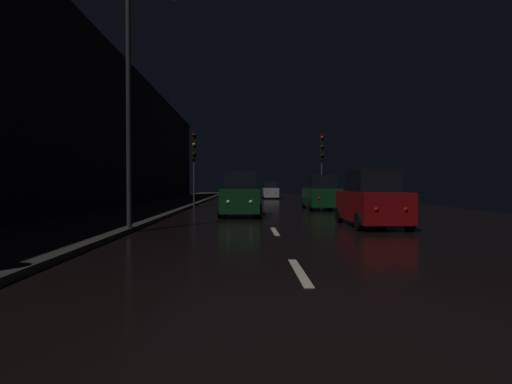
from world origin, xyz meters
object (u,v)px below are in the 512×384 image
(car_parked_right_far, at_px, (321,194))
(car_distant_taillights, at_px, (270,191))
(traffic_light_far_right, at_px, (322,153))
(car_parked_right_near, at_px, (372,201))
(car_approaching_headlights, at_px, (240,196))
(traffic_light_far_left, at_px, (194,151))
(streetlamp_overhead, at_px, (142,72))

(car_parked_right_far, bearing_deg, car_distant_taillights, 6.18)
(traffic_light_far_right, bearing_deg, car_parked_right_near, 0.78)
(car_approaching_headlights, relative_size, car_distant_taillights, 1.13)
(car_parked_right_near, bearing_deg, traffic_light_far_right, -3.33)
(traffic_light_far_left, xyz_separation_m, streetlamp_overhead, (0.23, -14.13, 1.31))
(traffic_light_far_right, distance_m, car_parked_right_near, 14.03)
(traffic_light_far_right, bearing_deg, car_distant_taillights, -164.90)
(car_approaching_headlights, xyz_separation_m, car_parked_right_far, (4.86, 4.69, -0.03))
(traffic_light_far_left, relative_size, car_parked_right_near, 1.26)
(traffic_light_far_right, relative_size, car_distant_taillights, 1.37)
(traffic_light_far_left, xyz_separation_m, car_parked_right_far, (8.08, -2.72, -2.81))
(car_approaching_headlights, relative_size, car_parked_right_near, 1.05)
(streetlamp_overhead, xyz_separation_m, car_distant_taillights, (5.87, 29.67, -4.21))
(car_distant_taillights, height_order, car_parked_right_near, car_parked_right_near)
(car_distant_taillights, distance_m, car_parked_right_near, 28.09)
(car_distant_taillights, bearing_deg, streetlamp_overhead, 168.80)
(traffic_light_far_right, height_order, streetlamp_overhead, streetlamp_overhead)
(traffic_light_far_left, height_order, car_distant_taillights, traffic_light_far_left)
(car_distant_taillights, xyz_separation_m, car_parked_right_far, (1.98, -18.26, 0.09))
(car_distant_taillights, xyz_separation_m, car_parked_right_near, (1.98, -28.02, 0.07))
(traffic_light_far_right, height_order, car_parked_right_near, traffic_light_far_right)
(traffic_light_far_left, distance_m, streetlamp_overhead, 14.19)
(streetlamp_overhead, bearing_deg, car_parked_right_far, 55.47)
(traffic_light_far_left, bearing_deg, car_parked_right_near, 26.77)
(traffic_light_far_left, bearing_deg, car_parked_right_far, 65.23)
(streetlamp_overhead, xyz_separation_m, car_parked_right_near, (7.85, 1.65, -4.14))
(car_parked_right_far, distance_m, car_parked_right_near, 9.76)
(car_parked_right_far, bearing_deg, traffic_light_far_left, 71.39)
(streetlamp_overhead, relative_size, car_distant_taillights, 2.06)
(traffic_light_far_left, distance_m, car_parked_right_far, 8.98)
(traffic_light_far_right, bearing_deg, traffic_light_far_left, -77.99)
(car_approaching_headlights, xyz_separation_m, car_distant_taillights, (2.88, 22.95, -0.12))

